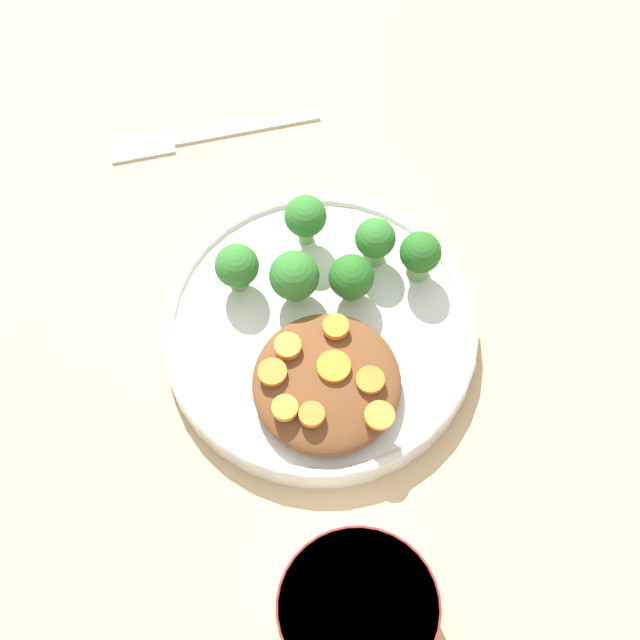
# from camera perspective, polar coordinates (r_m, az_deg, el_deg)

# --- Properties ---
(ground_plane) EXTENTS (4.00, 4.00, 0.00)m
(ground_plane) POSITION_cam_1_polar(r_m,az_deg,el_deg) (0.85, 0.00, -1.04)
(ground_plane) COLOR tan
(plate) EXTENTS (0.25, 0.25, 0.03)m
(plate) POSITION_cam_1_polar(r_m,az_deg,el_deg) (0.83, 0.00, -0.66)
(plate) COLOR silver
(plate) RESTS_ON ground_plane
(dip_bowl) EXTENTS (0.11, 0.11, 0.04)m
(dip_bowl) POSITION_cam_1_polar(r_m,az_deg,el_deg) (0.76, 2.02, -15.33)
(dip_bowl) COLOR white
(dip_bowl) RESTS_ON ground_plane
(stew_mound) EXTENTS (0.12, 0.11, 0.03)m
(stew_mound) POSITION_cam_1_polar(r_m,az_deg,el_deg) (0.80, 0.36, -3.39)
(stew_mound) COLOR brown
(stew_mound) RESTS_ON plate
(broccoli_floret_0) EXTENTS (0.04, 0.04, 0.05)m
(broccoli_floret_0) POSITION_cam_1_polar(r_m,az_deg,el_deg) (0.82, -1.38, 2.34)
(broccoli_floret_0) COLOR #7FA85B
(broccoli_floret_0) RESTS_ON plate
(broccoli_floret_1) EXTENTS (0.04, 0.04, 0.05)m
(broccoli_floret_1) POSITION_cam_1_polar(r_m,az_deg,el_deg) (0.82, 1.67, 2.27)
(broccoli_floret_1) COLOR #7FA85B
(broccoli_floret_1) RESTS_ON plate
(broccoli_floret_2) EXTENTS (0.03, 0.03, 0.05)m
(broccoli_floret_2) POSITION_cam_1_polar(r_m,az_deg,el_deg) (0.84, -0.78, 5.49)
(broccoli_floret_2) COLOR #7FA85B
(broccoli_floret_2) RESTS_ON plate
(broccoli_floret_3) EXTENTS (0.03, 0.03, 0.05)m
(broccoli_floret_3) POSITION_cam_1_polar(r_m,az_deg,el_deg) (0.82, -4.45, 2.85)
(broccoli_floret_3) COLOR #7FA85B
(broccoli_floret_3) RESTS_ON plate
(broccoli_floret_4) EXTENTS (0.03, 0.03, 0.05)m
(broccoli_floret_4) POSITION_cam_1_polar(r_m,az_deg,el_deg) (0.83, 5.36, 3.49)
(broccoli_floret_4) COLOR #7FA85B
(broccoli_floret_4) RESTS_ON plate
(broccoli_floret_5) EXTENTS (0.03, 0.03, 0.05)m
(broccoli_floret_5) POSITION_cam_1_polar(r_m,az_deg,el_deg) (0.83, 2.95, 4.26)
(broccoli_floret_5) COLOR #7FA85B
(broccoli_floret_5) RESTS_ON plate
(carrot_slice_0) EXTENTS (0.02, 0.02, 0.01)m
(carrot_slice_0) POSITION_cam_1_polar(r_m,az_deg,el_deg) (0.79, -1.74, -1.39)
(carrot_slice_0) COLOR orange
(carrot_slice_0) RESTS_ON stew_mound
(carrot_slice_1) EXTENTS (0.02, 0.02, 0.01)m
(carrot_slice_1) POSITION_cam_1_polar(r_m,az_deg,el_deg) (0.77, -1.88, -4.71)
(carrot_slice_1) COLOR orange
(carrot_slice_1) RESTS_ON stew_mound
(carrot_slice_2) EXTENTS (0.03, 0.03, 0.00)m
(carrot_slice_2) POSITION_cam_1_polar(r_m,az_deg,el_deg) (0.78, 0.74, -2.50)
(carrot_slice_2) COLOR orange
(carrot_slice_2) RESTS_ON stew_mound
(carrot_slice_3) EXTENTS (0.02, 0.02, 0.01)m
(carrot_slice_3) POSITION_cam_1_polar(r_m,az_deg,el_deg) (0.77, -0.31, -5.07)
(carrot_slice_3) COLOR orange
(carrot_slice_3) RESTS_ON stew_mound
(carrot_slice_4) EXTENTS (0.02, 0.02, 0.01)m
(carrot_slice_4) POSITION_cam_1_polar(r_m,az_deg,el_deg) (0.80, 0.85, -0.36)
(carrot_slice_4) COLOR orange
(carrot_slice_4) RESTS_ON stew_mound
(carrot_slice_5) EXTENTS (0.02, 0.02, 0.00)m
(carrot_slice_5) POSITION_cam_1_polar(r_m,az_deg,el_deg) (0.77, 3.20, -5.10)
(carrot_slice_5) COLOR orange
(carrot_slice_5) RESTS_ON stew_mound
(carrot_slice_6) EXTENTS (0.02, 0.02, 0.00)m
(carrot_slice_6) POSITION_cam_1_polar(r_m,az_deg,el_deg) (0.78, 2.69, -3.21)
(carrot_slice_6) COLOR orange
(carrot_slice_6) RESTS_ON stew_mound
(carrot_slice_7) EXTENTS (0.02, 0.02, 0.00)m
(carrot_slice_7) POSITION_cam_1_polar(r_m,az_deg,el_deg) (0.78, -2.56, -2.79)
(carrot_slice_7) COLOR orange
(carrot_slice_7) RESTS_ON stew_mound
(fork) EXTENTS (0.07, 0.18, 0.01)m
(fork) POSITION_cam_1_polar(r_m,az_deg,el_deg) (0.95, -6.75, 9.72)
(fork) COLOR silver
(fork) RESTS_ON ground_plane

